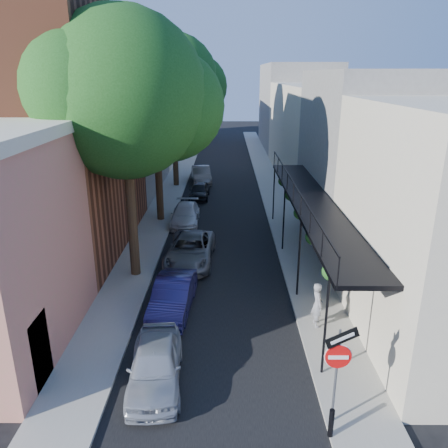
{
  "coord_description": "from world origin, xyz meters",
  "views": [
    {
      "loc": [
        0.36,
        -8.22,
        8.79
      ],
      "look_at": [
        0.26,
        9.2,
        2.8
      ],
      "focal_mm": 35.0,
      "sensor_mm": 36.0,
      "label": 1
    }
  ],
  "objects_px": {
    "parked_car_e": "(199,191)",
    "pedestrian": "(317,305)",
    "oak_far": "(179,82)",
    "sign_post": "(338,360)",
    "parked_car_f": "(201,175)",
    "oak_near": "(135,98)",
    "oak_mid": "(162,105)",
    "parked_car_d": "(185,215)",
    "parked_car_a": "(155,364)",
    "parked_car_c": "(190,250)",
    "bollard": "(331,423)",
    "parked_car_b": "(173,296)"
  },
  "relations": [
    {
      "from": "oak_far",
      "to": "parked_car_f",
      "type": "relative_size",
      "value": 2.82
    },
    {
      "from": "bollard",
      "to": "oak_far",
      "type": "relative_size",
      "value": 0.07
    },
    {
      "from": "oak_mid",
      "to": "parked_car_d",
      "type": "relative_size",
      "value": 2.5
    },
    {
      "from": "parked_car_e",
      "to": "oak_near",
      "type": "bearing_deg",
      "value": -96.21
    },
    {
      "from": "sign_post",
      "to": "parked_car_f",
      "type": "xyz_separation_m",
      "value": [
        -4.95,
        27.22,
        -1.34
      ]
    },
    {
      "from": "parked_car_a",
      "to": "sign_post",
      "type": "bearing_deg",
      "value": -23.0
    },
    {
      "from": "oak_far",
      "to": "parked_car_b",
      "type": "distance_m",
      "value": 21.87
    },
    {
      "from": "parked_car_f",
      "to": "sign_post",
      "type": "bearing_deg",
      "value": -87.4
    },
    {
      "from": "oak_near",
      "to": "parked_car_a",
      "type": "height_order",
      "value": "oak_near"
    },
    {
      "from": "sign_post",
      "to": "parked_car_f",
      "type": "height_order",
      "value": "sign_post"
    },
    {
      "from": "parked_car_a",
      "to": "parked_car_d",
      "type": "distance_m",
      "value": 14.76
    },
    {
      "from": "oak_far",
      "to": "parked_car_f",
      "type": "xyz_separation_m",
      "value": [
        1.57,
        0.92,
        -7.56
      ]
    },
    {
      "from": "oak_mid",
      "to": "oak_far",
      "type": "height_order",
      "value": "oak_far"
    },
    {
      "from": "oak_far",
      "to": "parked_car_c",
      "type": "distance_m",
      "value": 17.61
    },
    {
      "from": "sign_post",
      "to": "parked_car_c",
      "type": "bearing_deg",
      "value": 113.42
    },
    {
      "from": "sign_post",
      "to": "oak_mid",
      "type": "relative_size",
      "value": 0.29
    },
    {
      "from": "sign_post",
      "to": "parked_car_e",
      "type": "xyz_separation_m",
      "value": [
        -4.82,
        22.28,
        -1.45
      ]
    },
    {
      "from": "oak_mid",
      "to": "parked_car_b",
      "type": "relative_size",
      "value": 2.56
    },
    {
      "from": "oak_near",
      "to": "parked_car_f",
      "type": "height_order",
      "value": "oak_near"
    },
    {
      "from": "bollard",
      "to": "parked_car_d",
      "type": "relative_size",
      "value": 0.2
    },
    {
      "from": "parked_car_a",
      "to": "parked_car_f",
      "type": "height_order",
      "value": "parked_car_f"
    },
    {
      "from": "parked_car_b",
      "to": "oak_mid",
      "type": "bearing_deg",
      "value": 102.58
    },
    {
      "from": "sign_post",
      "to": "parked_car_a",
      "type": "distance_m",
      "value": 5.35
    },
    {
      "from": "parked_car_d",
      "to": "pedestrian",
      "type": "distance_m",
      "value": 13.09
    },
    {
      "from": "parked_car_c",
      "to": "parked_car_f",
      "type": "relative_size",
      "value": 1.13
    },
    {
      "from": "parked_car_d",
      "to": "pedestrian",
      "type": "relative_size",
      "value": 2.43
    },
    {
      "from": "parked_car_f",
      "to": "oak_mid",
      "type": "bearing_deg",
      "value": -106.99
    },
    {
      "from": "parked_car_a",
      "to": "parked_car_c",
      "type": "distance_m",
      "value": 8.88
    },
    {
      "from": "bollard",
      "to": "oak_near",
      "type": "relative_size",
      "value": 0.07
    },
    {
      "from": "oak_mid",
      "to": "parked_car_d",
      "type": "distance_m",
      "value": 6.64
    },
    {
      "from": "oak_near",
      "to": "parked_car_d",
      "type": "xyz_separation_m",
      "value": [
        1.2,
        7.12,
        -7.29
      ]
    },
    {
      "from": "parked_car_e",
      "to": "pedestrian",
      "type": "height_order",
      "value": "pedestrian"
    },
    {
      "from": "oak_far",
      "to": "parked_car_a",
      "type": "relative_size",
      "value": 3.11
    },
    {
      "from": "parked_car_b",
      "to": "parked_car_e",
      "type": "xyz_separation_m",
      "value": [
        0.05,
        16.42,
        -0.07
      ]
    },
    {
      "from": "oak_far",
      "to": "pedestrian",
      "type": "relative_size",
      "value": 7.07
    },
    {
      "from": "parked_car_b",
      "to": "bollard",
      "type": "bearing_deg",
      "value": -49.33
    },
    {
      "from": "parked_car_b",
      "to": "parked_car_a",
      "type": "bearing_deg",
      "value": -86.42
    },
    {
      "from": "sign_post",
      "to": "parked_car_b",
      "type": "distance_m",
      "value": 7.74
    },
    {
      "from": "parked_car_a",
      "to": "oak_mid",
      "type": "bearing_deg",
      "value": 91.81
    },
    {
      "from": "bollard",
      "to": "parked_car_e",
      "type": "bearing_deg",
      "value": 101.57
    },
    {
      "from": "oak_far",
      "to": "parked_car_b",
      "type": "bearing_deg",
      "value": -85.39
    },
    {
      "from": "pedestrian",
      "to": "oak_far",
      "type": "bearing_deg",
      "value": 11.81
    },
    {
      "from": "parked_car_a",
      "to": "pedestrian",
      "type": "bearing_deg",
      "value": 25.11
    },
    {
      "from": "sign_post",
      "to": "pedestrian",
      "type": "distance_m",
      "value": 4.83
    },
    {
      "from": "oak_far",
      "to": "parked_car_e",
      "type": "xyz_separation_m",
      "value": [
        1.7,
        -4.02,
        -7.67
      ]
    },
    {
      "from": "oak_near",
      "to": "parked_car_a",
      "type": "relative_size",
      "value": 2.98
    },
    {
      "from": "oak_mid",
      "to": "bollard",
      "type": "bearing_deg",
      "value": -70.1
    },
    {
      "from": "parked_car_c",
      "to": "oak_far",
      "type": "bearing_deg",
      "value": 99.84
    },
    {
      "from": "oak_near",
      "to": "parked_car_e",
      "type": "bearing_deg",
      "value": 82.51
    },
    {
      "from": "parked_car_c",
      "to": "parked_car_a",
      "type": "bearing_deg",
      "value": -89.41
    }
  ]
}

